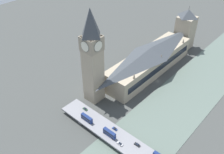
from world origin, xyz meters
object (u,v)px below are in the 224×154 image
object	(u,v)px
double_decker_bus_lead	(87,118)
car_southbound_tail	(85,109)
road_bridge	(131,147)
car_southbound_mid	(120,144)
car_northbound_lead	(137,145)
victoria_tower	(185,29)
car_southbound_lead	(115,129)
clock_tower	(92,56)
parliament_hall	(150,60)
double_decker_bus_mid	(109,133)

from	to	relation	value
double_decker_bus_lead	car_southbound_tail	size ratio (longest dim) A/B	2.55
road_bridge	car_southbound_mid	distance (m)	8.05
double_decker_bus_lead	car_northbound_lead	bearing A→B (deg)	-170.67
victoria_tower	car_southbound_lead	world-z (taller)	victoria_tower
car_southbound_lead	car_southbound_tail	size ratio (longest dim) A/B	0.95
victoria_tower	double_decker_bus_lead	distance (m)	157.92
clock_tower	car_southbound_tail	size ratio (longest dim) A/B	19.40
double_decker_bus_lead	car_southbound_mid	world-z (taller)	double_decker_bus_lead
parliament_hall	car_southbound_lead	world-z (taller)	parliament_hall
clock_tower	road_bridge	distance (m)	73.37
double_decker_bus_mid	double_decker_bus_lead	bearing A→B (deg)	1.14
car_northbound_lead	car_southbound_mid	distance (m)	11.74
double_decker_bus_mid	car_southbound_lead	distance (m)	7.45
double_decker_bus_lead	car_northbound_lead	size ratio (longest dim) A/B	2.48
car_northbound_lead	clock_tower	bearing A→B (deg)	-17.47
victoria_tower	road_bridge	size ratio (longest dim) A/B	0.38
double_decker_bus_mid	car_southbound_mid	distance (m)	10.64
victoria_tower	car_northbound_lead	xyz separation A→B (m)	(-48.52, 150.15, -16.93)
car_southbound_tail	car_southbound_mid	bearing A→B (deg)	169.82
car_northbound_lead	car_southbound_lead	xyz separation A→B (m)	(20.84, -0.56, -0.02)
double_decker_bus_mid	car_southbound_lead	size ratio (longest dim) A/B	2.67
double_decker_bus_mid	car_southbound_mid	world-z (taller)	double_decker_bus_mid
road_bridge	car_southbound_mid	size ratio (longest dim) A/B	29.33
parliament_hall	car_southbound_tail	world-z (taller)	parliament_hall
road_bridge	car_southbound_tail	world-z (taller)	car_southbound_tail
car_southbound_mid	car_southbound_lead	bearing A→B (deg)	-34.01
parliament_hall	car_southbound_lead	bearing A→B (deg)	108.46
parliament_hall	victoria_tower	xyz separation A→B (m)	(0.05, -66.84, 8.78)
road_bridge	double_decker_bus_lead	bearing A→B (deg)	4.96
double_decker_bus_mid	car_southbound_tail	bearing A→B (deg)	-11.96
parliament_hall	victoria_tower	world-z (taller)	victoria_tower
parliament_hall	car_southbound_mid	distance (m)	99.10
clock_tower	double_decker_bus_lead	xyz separation A→B (m)	(-18.08, 25.88, -35.47)
parliament_hall	road_bridge	bearing A→B (deg)	118.02
double_decker_bus_lead	car_southbound_mid	xyz separation A→B (m)	(-32.96, 0.38, -2.00)
car_southbound_mid	car_southbound_tail	size ratio (longest dim) A/B	1.06
car_southbound_mid	road_bridge	bearing A→B (deg)	-150.97
car_southbound_lead	car_southbound_mid	bearing A→B (deg)	145.99
clock_tower	road_bridge	bearing A→B (deg)	158.85
clock_tower	double_decker_bus_lead	bearing A→B (deg)	124.94
clock_tower	car_southbound_mid	distance (m)	68.54
double_decker_bus_lead	double_decker_bus_mid	xyz separation A→B (m)	(-22.57, -0.45, 0.15)
parliament_hall	road_bridge	world-z (taller)	parliament_hall
victoria_tower	double_decker_bus_mid	distance (m)	159.97
clock_tower	car_southbound_tail	xyz separation A→B (m)	(-8.36, 18.59, -37.38)
parliament_hall	victoria_tower	distance (m)	67.41
victoria_tower	car_southbound_mid	distance (m)	163.18
victoria_tower	car_southbound_lead	distance (m)	153.07
parliament_hall	car_southbound_mid	world-z (taller)	parliament_hall
clock_tower	double_decker_bus_mid	size ratio (longest dim) A/B	7.68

